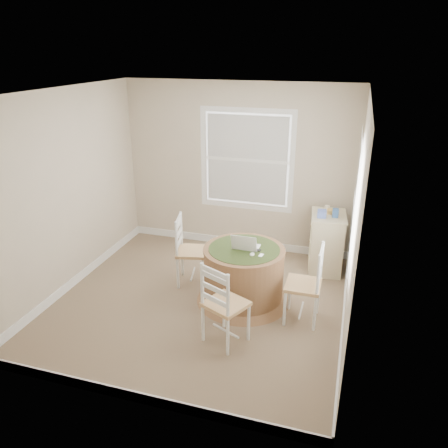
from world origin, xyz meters
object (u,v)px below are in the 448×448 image
(chair_near, at_px, (226,304))
(corner_chest, at_px, (326,242))
(chair_right, at_px, (303,285))
(chair_left, at_px, (192,251))
(laptop, at_px, (246,246))
(round_table, at_px, (244,272))

(chair_near, bearing_deg, corner_chest, -88.66)
(chair_near, bearing_deg, chair_right, -113.72)
(chair_left, height_order, laptop, chair_left)
(chair_near, bearing_deg, laptop, -64.17)
(chair_near, height_order, chair_right, same)
(chair_right, xyz_separation_m, laptop, (-0.76, 0.24, 0.29))
(round_table, height_order, chair_left, chair_left)
(round_table, relative_size, corner_chest, 1.40)
(chair_left, distance_m, chair_right, 1.63)
(chair_right, distance_m, corner_chest, 1.39)
(chair_left, distance_m, laptop, 0.88)
(corner_chest, bearing_deg, chair_near, -119.80)
(chair_near, relative_size, laptop, 2.97)
(laptop, bearing_deg, corner_chest, -128.15)
(chair_right, relative_size, corner_chest, 1.11)
(chair_left, relative_size, chair_right, 1.00)
(laptop, bearing_deg, chair_right, 162.74)
(round_table, distance_m, laptop, 0.36)
(chair_left, height_order, corner_chest, chair_left)
(chair_near, distance_m, laptop, 0.94)
(laptop, height_order, corner_chest, laptop)
(chair_near, xyz_separation_m, chair_right, (0.75, 0.65, 0.00))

